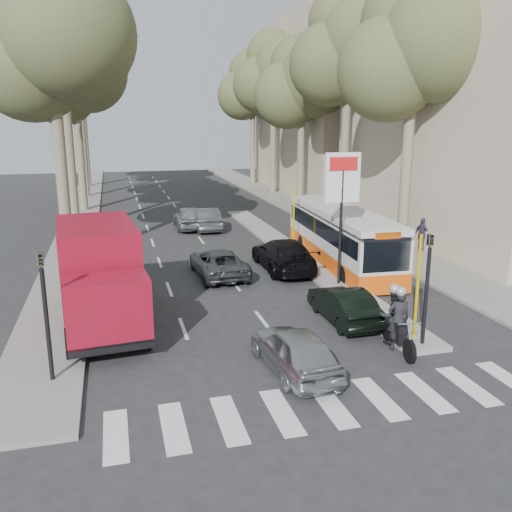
{
  "coord_description": "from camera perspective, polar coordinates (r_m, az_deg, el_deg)",
  "views": [
    {
      "loc": [
        -5.72,
        -15.22,
        6.9
      ],
      "look_at": [
        -0.37,
        4.93,
        1.6
      ],
      "focal_mm": 38.0,
      "sensor_mm": 36.0,
      "label": 1
    }
  ],
  "objects": [
    {
      "name": "building_near",
      "position": [
        34.58,
        24.09,
        16.57
      ],
      "size": [
        11.0,
        18.0,
        18.0
      ],
      "primitive_type": "cube",
      "color": "#BDAC96",
      "rests_on": "ground"
    },
    {
      "name": "tree_l_a",
      "position": [
        27.64,
        -20.58,
        20.65
      ],
      "size": [
        7.4,
        7.2,
        14.1
      ],
      "color": "#6B604C",
      "rests_on": "ground"
    },
    {
      "name": "queue_car_b",
      "position": [
        25.3,
        2.89,
        0.15
      ],
      "size": [
        2.13,
        5.12,
        1.48
      ],
      "primitive_type": "imported",
      "rotation": [
        0.0,
        0.0,
        3.13
      ],
      "color": "black",
      "rests_on": "ground"
    },
    {
      "name": "red_truck",
      "position": [
        18.86,
        -16.13,
        -1.9
      ],
      "size": [
        3.0,
        6.69,
        3.47
      ],
      "rotation": [
        0.0,
        0.0,
        0.09
      ],
      "color": "black",
      "rests_on": "ground"
    },
    {
      "name": "queue_car_e",
      "position": [
        25.68,
        -15.68,
        -0.43
      ],
      "size": [
        1.78,
        4.28,
        1.24
      ],
      "primitive_type": "imported",
      "rotation": [
        0.0,
        0.0,
        3.13
      ],
      "color": "black",
      "rests_on": "ground"
    },
    {
      "name": "silver_hatchback",
      "position": [
        15.34,
        4.07,
        -9.83
      ],
      "size": [
        1.87,
        3.94,
        1.3
      ],
      "primitive_type": "imported",
      "rotation": [
        0.0,
        0.0,
        3.23
      ],
      "color": "#A4A8AC",
      "rests_on": "ground"
    },
    {
      "name": "tree_r_e",
      "position": [
        59.35,
        -0.26,
        17.63
      ],
      "size": [
        7.4,
        7.2,
        14.1
      ],
      "color": "#6B604C",
      "rests_on": "ground"
    },
    {
      "name": "tree_r_a",
      "position": [
        29.57,
        16.47,
        20.48
      ],
      "size": [
        7.4,
        7.2,
        14.1
      ],
      "color": "#6B604C",
      "rests_on": "ground"
    },
    {
      "name": "billboard",
      "position": [
        22.35,
        9.01,
        5.87
      ],
      "size": [
        1.5,
        12.1,
        5.6
      ],
      "color": "yellow",
      "rests_on": "ground"
    },
    {
      "name": "ground",
      "position": [
        17.66,
        5.33,
        -8.8
      ],
      "size": [
        120.0,
        120.0,
        0.0
      ],
      "primitive_type": "plane",
      "color": "#28282B",
      "rests_on": "ground"
    },
    {
      "name": "sidewalk_right",
      "position": [
        43.24,
        4.69,
        5.12
      ],
      "size": [
        3.2,
        70.0,
        0.12
      ],
      "primitive_type": "cube",
      "color": "gray",
      "rests_on": "ground"
    },
    {
      "name": "tree_l_d",
      "position": [
        51.61,
        -18.21,
        19.0
      ],
      "size": [
        7.4,
        7.2,
        15.66
      ],
      "color": "#6B604C",
      "rests_on": "ground"
    },
    {
      "name": "queue_car_c",
      "position": [
        35.2,
        -7.11,
        4.06
      ],
      "size": [
        1.77,
        4.3,
        1.46
      ],
      "primitive_type": "imported",
      "rotation": [
        0.0,
        0.0,
        3.13
      ],
      "color": "#9B9EA2",
      "rests_on": "ground"
    },
    {
      "name": "tree_r_d",
      "position": [
        51.69,
        1.99,
        18.89
      ],
      "size": [
        7.4,
        7.2,
        14.88
      ],
      "color": "#6B604C",
      "rests_on": "ground"
    },
    {
      "name": "traffic_island",
      "position": [
        28.54,
        3.9,
        0.41
      ],
      "size": [
        1.5,
        26.0,
        0.16
      ],
      "primitive_type": "cube",
      "color": "gray",
      "rests_on": "ground"
    },
    {
      "name": "dark_hatchback",
      "position": [
        19.15,
        9.19,
        -5.08
      ],
      "size": [
        1.34,
        3.76,
        1.24
      ],
      "primitive_type": "imported",
      "rotation": [
        0.0,
        0.0,
        3.15
      ],
      "color": "black",
      "rests_on": "ground"
    },
    {
      "name": "pedestrian_far",
      "position": [
        31.73,
        9.91,
        3.23
      ],
      "size": [
        1.16,
        0.81,
        1.65
      ],
      "primitive_type": "imported",
      "rotation": [
        0.0,
        0.0,
        3.5
      ],
      "color": "#67584D",
      "rests_on": "sidewalk_right"
    },
    {
      "name": "tree_r_b",
      "position": [
        36.81,
        9.89,
        21.12
      ],
      "size": [
        7.4,
        7.2,
        15.27
      ],
      "color": "#6B604C",
      "rests_on": "ground"
    },
    {
      "name": "traffic_light_left",
      "position": [
        15.01,
        -21.41,
        -3.86
      ],
      "size": [
        0.16,
        0.41,
        3.6
      ],
      "color": "black",
      "rests_on": "ground"
    },
    {
      "name": "tree_l_b",
      "position": [
        35.65,
        -19.63,
        20.21
      ],
      "size": [
        7.4,
        7.2,
        14.88
      ],
      "color": "#6B604C",
      "rests_on": "ground"
    },
    {
      "name": "tree_l_e",
      "position": [
        59.5,
        -17.83,
        17.31
      ],
      "size": [
        7.4,
        7.2,
        14.49
      ],
      "color": "#6B604C",
      "rests_on": "ground"
    },
    {
      "name": "city_bus",
      "position": [
        26.44,
        8.94,
        2.16
      ],
      "size": [
        2.86,
        10.45,
        2.72
      ],
      "rotation": [
        0.0,
        0.0,
        -0.06
      ],
      "color": "#EF550D",
      "rests_on": "ground"
    },
    {
      "name": "tree_r_c",
      "position": [
        43.97,
        5.0,
        17.86
      ],
      "size": [
        7.4,
        7.2,
        13.32
      ],
      "color": "#6B604C",
      "rests_on": "ground"
    },
    {
      "name": "tree_l_c",
      "position": [
        43.5,
        -18.43,
        17.71
      ],
      "size": [
        7.4,
        7.2,
        13.71
      ],
      "color": "#6B604C",
      "rests_on": "ground"
    },
    {
      "name": "motorcycle",
      "position": [
        17.24,
        14.5,
        -6.45
      ],
      "size": [
        0.94,
        2.42,
        2.06
      ],
      "rotation": [
        0.0,
        0.0,
        -0.11
      ],
      "color": "black",
      "rests_on": "ground"
    },
    {
      "name": "median_left",
      "position": [
        43.82,
        -17.72,
        4.61
      ],
      "size": [
        2.4,
        64.0,
        0.12
      ],
      "primitive_type": "cube",
      "color": "gray",
      "rests_on": "ground"
    },
    {
      "name": "pedestrian_near",
      "position": [
        29.89,
        17.13,
        2.21
      ],
      "size": [
        0.76,
        1.11,
        1.73
      ],
      "primitive_type": "imported",
      "rotation": [
        0.0,
        0.0,
        1.85
      ],
      "color": "#3F334D",
      "rests_on": "sidewalk_right"
    },
    {
      "name": "building_far",
      "position": [
        53.61,
        8.77,
        15.28
      ],
      "size": [
        11.0,
        20.0,
        16.0
      ],
      "primitive_type": "cube",
      "color": "#B7A88E",
      "rests_on": "ground"
    },
    {
      "name": "queue_car_d",
      "position": [
        34.76,
        -5.3,
        3.93
      ],
      "size": [
        1.54,
        4.27,
        1.4
      ],
      "primitive_type": "imported",
      "rotation": [
        0.0,
        0.0,
        3.13
      ],
      "color": "#53575C",
      "rests_on": "ground"
    },
    {
      "name": "traffic_light_island",
      "position": [
        16.98,
        17.66,
        -1.5
      ],
      "size": [
        0.16,
        0.41,
        3.6
      ],
      "color": "black",
      "rests_on": "ground"
    },
    {
      "name": "queue_car_a",
      "position": [
        24.4,
        -3.97,
        -0.7
      ],
      "size": [
        2.22,
        4.52,
        1.23
      ],
      "primitive_type": "imported",
      "rotation": [
        0.0,
        0.0,
        3.18
      ],
      "color": "#464A4D",
      "rests_on": "ground"
    }
  ]
}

